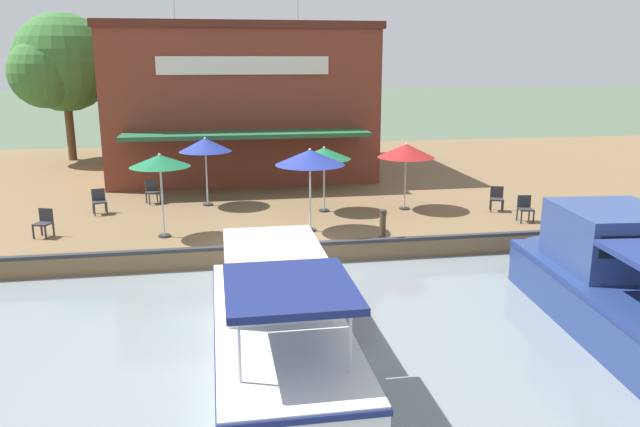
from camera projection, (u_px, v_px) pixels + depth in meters
ground_plane at (274, 269)px, 17.62m from camera, size 220.00×220.00×0.00m
quay_deck at (250, 183)px, 28.07m from camera, size 22.00×56.00×0.60m
quay_edge_fender at (274, 246)px, 17.56m from camera, size 0.20×50.40×0.10m
waterfront_restaurant at (240, 99)px, 29.39m from camera, size 11.49×11.44×8.87m
patio_umbrella_back_row at (324, 154)px, 21.21m from camera, size 1.84×1.84×2.27m
patio_umbrella_far_corner at (205, 145)px, 22.06m from camera, size 1.87×1.87×2.47m
patio_umbrella_by_entrance at (406, 151)px, 21.52m from camera, size 1.99×1.99×2.35m
patio_umbrella_near_quay_edge at (160, 161)px, 18.06m from camera, size 1.76×1.76×2.51m
patio_umbrella_mid_patio_left at (310, 157)px, 18.69m from camera, size 2.11×2.11×2.56m
cafe_chair_under_first_umbrella at (99, 200)px, 21.27m from camera, size 0.55×0.55×0.85m
cafe_chair_far_corner_seat at (525, 207)px, 20.25m from camera, size 0.49×0.49×0.85m
cafe_chair_facing_river at (497, 197)px, 21.66m from camera, size 0.56×0.56×0.85m
cafe_chair_beside_entrance at (44, 221)px, 18.48m from camera, size 0.56×0.56×0.85m
cafe_chair_mid_patio at (152, 190)px, 22.83m from camera, size 0.57×0.57×0.85m
motorboat_second_along at (276, 312)px, 12.49m from camera, size 7.84×2.45×2.23m
motorboat_fourth_along at (616, 283)px, 13.88m from camera, size 8.55×3.46×2.46m
mooring_post at (383, 224)px, 18.23m from camera, size 0.22×0.22×0.89m
tree_downstream_bank at (59, 65)px, 31.24m from camera, size 5.17×4.92×7.44m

